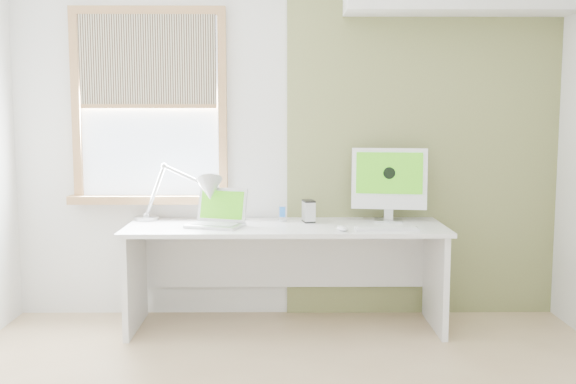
{
  "coord_description": "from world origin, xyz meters",
  "views": [
    {
      "loc": [
        -0.04,
        -3.2,
        1.5
      ],
      "look_at": [
        0.0,
        1.05,
        1.0
      ],
      "focal_mm": 41.89,
      "sensor_mm": 36.0,
      "label": 1
    }
  ],
  "objects_px": {
    "desk": "(285,251)",
    "desk_lamp": "(197,192)",
    "laptop": "(218,217)",
    "external_drive": "(309,211)",
    "imac": "(389,180)"
  },
  "relations": [
    {
      "from": "desk_lamp",
      "to": "laptop",
      "type": "relative_size",
      "value": 1.62
    },
    {
      "from": "laptop",
      "to": "external_drive",
      "type": "distance_m",
      "value": 0.65
    },
    {
      "from": "external_drive",
      "to": "imac",
      "type": "bearing_deg",
      "value": 4.49
    },
    {
      "from": "laptop",
      "to": "imac",
      "type": "height_order",
      "value": "imac"
    },
    {
      "from": "laptop",
      "to": "imac",
      "type": "relative_size",
      "value": 0.8
    },
    {
      "from": "desk_lamp",
      "to": "desk",
      "type": "bearing_deg",
      "value": -2.4
    },
    {
      "from": "external_drive",
      "to": "imac",
      "type": "distance_m",
      "value": 0.62
    },
    {
      "from": "desk_lamp",
      "to": "imac",
      "type": "distance_m",
      "value": 1.36
    },
    {
      "from": "external_drive",
      "to": "desk_lamp",
      "type": "bearing_deg",
      "value": -176.6
    },
    {
      "from": "desk",
      "to": "desk_lamp",
      "type": "distance_m",
      "value": 0.74
    },
    {
      "from": "desk",
      "to": "imac",
      "type": "height_order",
      "value": "imac"
    },
    {
      "from": "desk_lamp",
      "to": "laptop",
      "type": "height_order",
      "value": "desk_lamp"
    },
    {
      "from": "desk_lamp",
      "to": "external_drive",
      "type": "height_order",
      "value": "desk_lamp"
    },
    {
      "from": "desk",
      "to": "imac",
      "type": "xyz_separation_m",
      "value": [
        0.74,
        0.12,
        0.49
      ]
    },
    {
      "from": "external_drive",
      "to": "imac",
      "type": "height_order",
      "value": "imac"
    }
  ]
}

